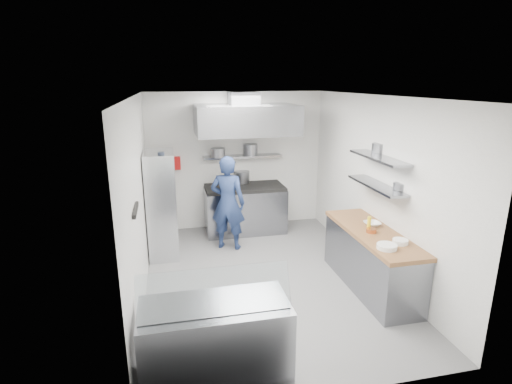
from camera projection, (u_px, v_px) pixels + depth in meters
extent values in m
plane|color=slate|center=(264.00, 278.00, 6.29)|extent=(5.00, 5.00, 0.00)
plane|color=silver|center=(265.00, 96.00, 5.54)|extent=(5.00, 5.00, 0.00)
cube|color=white|center=(236.00, 161.00, 8.27)|extent=(3.60, 2.80, 0.02)
cube|color=white|center=(331.00, 267.00, 3.56)|extent=(3.60, 2.80, 0.02)
cube|color=white|center=(139.00, 201.00, 5.54)|extent=(2.80, 5.00, 0.02)
cube|color=white|center=(375.00, 186.00, 6.29)|extent=(2.80, 5.00, 0.02)
cube|color=gray|center=(245.00, 210.00, 8.17)|extent=(1.60, 0.80, 0.90)
cube|color=black|center=(245.00, 187.00, 8.04)|extent=(1.57, 0.78, 0.06)
cylinder|color=slate|center=(231.00, 181.00, 8.00)|extent=(0.27, 0.27, 0.20)
cylinder|color=slate|center=(242.00, 177.00, 8.28)|extent=(0.31, 0.31, 0.24)
cube|color=gray|center=(242.00, 156.00, 8.10)|extent=(1.60, 0.30, 0.04)
cylinder|color=slate|center=(218.00, 153.00, 7.90)|extent=(0.28, 0.28, 0.18)
cylinder|color=slate|center=(251.00, 149.00, 8.14)|extent=(0.29, 0.29, 0.22)
cube|color=gray|center=(246.00, 120.00, 7.50)|extent=(1.90, 1.15, 0.55)
cube|color=slate|center=(244.00, 98.00, 7.61)|extent=(0.55, 0.55, 0.24)
cube|color=#B80E0F|center=(175.00, 163.00, 7.94)|extent=(0.22, 0.10, 0.26)
imported|color=navy|center=(228.00, 203.00, 7.23)|extent=(0.75, 0.64, 1.74)
cube|color=silver|center=(162.00, 204.00, 6.97)|extent=(0.50, 0.90, 1.85)
cube|color=white|center=(162.00, 215.00, 6.81)|extent=(0.16, 0.20, 0.18)
cube|color=yellow|center=(160.00, 182.00, 6.98)|extent=(0.15, 0.19, 0.17)
cylinder|color=black|center=(161.00, 158.00, 6.48)|extent=(0.11, 0.11, 0.18)
cube|color=black|center=(136.00, 210.00, 4.66)|extent=(0.04, 0.55, 0.05)
cube|color=gray|center=(371.00, 261.00, 5.92)|extent=(0.62, 2.00, 0.84)
cube|color=brown|center=(373.00, 233.00, 5.80)|extent=(0.65, 2.04, 0.06)
cylinder|color=white|center=(387.00, 247.00, 5.18)|extent=(0.26, 0.26, 0.06)
cylinder|color=white|center=(400.00, 242.00, 5.33)|extent=(0.21, 0.21, 0.06)
cylinder|color=#C36B37|center=(371.00, 231.00, 5.73)|extent=(0.14, 0.14, 0.06)
cylinder|color=yellow|center=(369.00, 222.00, 5.88)|extent=(0.06, 0.06, 0.18)
imported|color=white|center=(372.00, 224.00, 5.99)|extent=(0.25, 0.25, 0.06)
cube|color=gray|center=(376.00, 185.00, 5.95)|extent=(0.30, 1.30, 0.04)
cube|color=gray|center=(379.00, 158.00, 5.83)|extent=(0.30, 1.30, 0.04)
cylinder|color=slate|center=(400.00, 186.00, 5.62)|extent=(0.20, 0.20, 0.10)
cylinder|color=slate|center=(380.00, 148.00, 6.12)|extent=(0.23, 0.23, 0.14)
cube|color=gray|center=(216.00, 342.00, 4.09)|extent=(1.50, 0.70, 0.85)
cube|color=silver|center=(215.00, 291.00, 3.80)|extent=(1.47, 0.19, 0.42)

